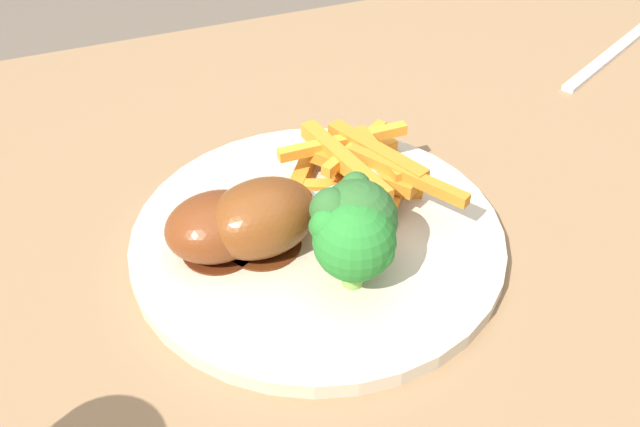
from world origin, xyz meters
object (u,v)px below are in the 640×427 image
object	(u,v)px
dining_table	(366,328)
fork	(610,55)
carrot_fries_pile	(357,167)
broccoli_floret_front	(354,217)
dinner_plate	(320,241)
broccoli_floret_middle	(354,238)
chicken_drumstick_far	(222,225)
chicken_drumstick_near	(267,217)

from	to	relation	value
dining_table	fork	size ratio (longest dim) A/B	5.72
carrot_fries_pile	fork	bearing A→B (deg)	-161.25
broccoli_floret_front	carrot_fries_pile	world-z (taller)	broccoli_floret_front
dinner_plate	broccoli_floret_middle	world-z (taller)	broccoli_floret_middle
dinner_plate	broccoli_floret_front	distance (m)	0.06
broccoli_floret_front	broccoli_floret_middle	distance (m)	0.02
carrot_fries_pile	dining_table	bearing A→B (deg)	87.76
dinner_plate	broccoli_floret_front	bearing A→B (deg)	103.07
broccoli_floret_front	fork	world-z (taller)	broccoli_floret_front
dinner_plate	carrot_fries_pile	world-z (taller)	carrot_fries_pile
carrot_fries_pile	chicken_drumstick_far	distance (m)	0.12
broccoli_floret_middle	chicken_drumstick_far	size ratio (longest dim) A/B	0.57
dinner_plate	broccoli_floret_front	world-z (taller)	broccoli_floret_front
dinner_plate	broccoli_floret_middle	xyz separation A→B (m)	(-0.00, 0.05, 0.04)
broccoli_floret_front	chicken_drumstick_far	world-z (taller)	broccoli_floret_front
broccoli_floret_front	fork	xyz separation A→B (m)	(-0.38, -0.19, -0.05)
dinner_plate	broccoli_floret_middle	distance (m)	0.07
broccoli_floret_middle	chicken_drumstick_near	size ratio (longest dim) A/B	0.47
chicken_drumstick_far	fork	world-z (taller)	chicken_drumstick_far
chicken_drumstick_near	fork	world-z (taller)	chicken_drumstick_near
fork	carrot_fries_pile	bearing A→B (deg)	-7.35
dining_table	broccoli_floret_front	bearing A→B (deg)	48.85
broccoli_floret_middle	fork	distance (m)	0.44
broccoli_floret_middle	chicken_drumstick_near	distance (m)	0.07
fork	chicken_drumstick_far	bearing A→B (deg)	-8.42
broccoli_floret_middle	carrot_fries_pile	bearing A→B (deg)	-115.42
broccoli_floret_middle	chicken_drumstick_near	world-z (taller)	broccoli_floret_middle
broccoli_floret_middle	carrot_fries_pile	distance (m)	0.10
dining_table	fork	bearing A→B (deg)	-156.06
dining_table	fork	xyz separation A→B (m)	(-0.34, -0.15, 0.12)
dining_table	dinner_plate	bearing A→B (deg)	6.13
broccoli_floret_front	dining_table	bearing A→B (deg)	-131.15
carrot_fries_pile	chicken_drumstick_near	xyz separation A→B (m)	(0.08, 0.04, 0.01)
dining_table	carrot_fries_pile	bearing A→B (deg)	-92.24
fork	dinner_plate	bearing A→B (deg)	-4.05
dining_table	broccoli_floret_middle	bearing A→B (deg)	52.63
carrot_fries_pile	chicken_drumstick_far	world-z (taller)	chicken_drumstick_far
broccoli_floret_middle	chicken_drumstick_far	xyz separation A→B (m)	(0.07, -0.06, -0.02)
dinner_plate	chicken_drumstick_near	world-z (taller)	chicken_drumstick_near
dining_table	broccoli_floret_middle	world-z (taller)	broccoli_floret_middle
dining_table	broccoli_floret_front	world-z (taller)	broccoli_floret_front
chicken_drumstick_far	dining_table	bearing A→B (deg)	176.14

